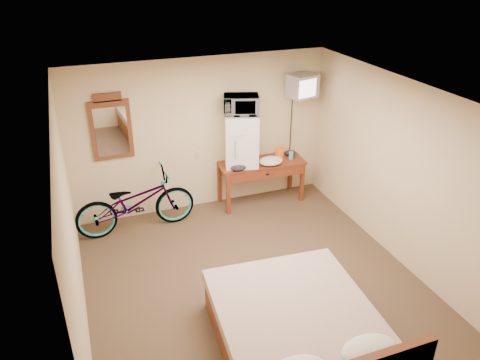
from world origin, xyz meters
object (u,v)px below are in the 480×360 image
Objects in this scene: crt_television at (302,86)px; wall_mirror at (111,128)px; desk at (262,168)px; microwave at (241,105)px; bed at (303,340)px; blue_cup at (291,155)px; bicycle at (135,202)px; mini_fridge at (241,139)px.

crt_television is 3.05m from wall_mirror.
desk is 1.44× the size of wall_mirror.
crt_television is at bearing -4.74° from wall_mirror.
bed is at bearing -81.57° from microwave.
microwave is at bearing 172.81° from blue_cup.
desk is at bearing -6.71° from wall_mirror.
desk is 0.81× the size of bicycle.
microwave is 0.53× the size of wall_mirror.
mini_fridge is 0.58m from microwave.
mini_fridge is 0.84× the size of wall_mirror.
bed reaches higher than desk.
wall_mirror is (-1.98, 0.21, 0.38)m from mini_fridge.
wall_mirror is at bearing 175.26° from crt_television.
wall_mirror is (-2.33, 0.27, 0.92)m from desk.
bed reaches higher than blue_cup.
wall_mirror is at bearing 110.82° from bed.
bicycle is at bearing -155.22° from microwave.
desk is at bearing -177.90° from crt_television.
desk is 3.52m from bed.
wall_mirror is 0.45× the size of bed.
desk is at bearing 8.18° from microwave.
wall_mirror reaches higher than blue_cup.
blue_cup is 1.17m from crt_television.
mini_fridge reaches higher than bed.
crt_television is at bearing 64.37° from bed.
bed is at bearing -99.87° from mini_fridge.
wall_mirror reaches higher than bicycle.
wall_mirror reaches higher than bed.
blue_cup is at bearing 11.11° from microwave.
mini_fridge reaches higher than desk.
crt_television reaches higher than wall_mirror.
desk is 0.65m from mini_fridge.
wall_mirror is at bearing 21.82° from bicycle.
bed is (1.20, -3.23, -0.19)m from bicycle.
mini_fridge is at bearing 169.90° from desk.
mini_fridge reaches higher than bicycle.
blue_cup is at bearing 66.31° from bed.
mini_fridge is 0.47× the size of bicycle.
crt_television reaches higher than desk.
crt_television reaches higher than blue_cup.
bicycle is at bearing -177.94° from blue_cup.
microwave is at bearing -6.10° from wall_mirror.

